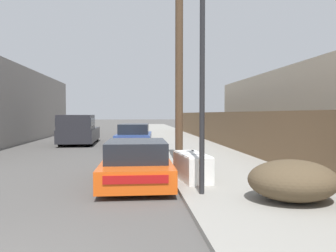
# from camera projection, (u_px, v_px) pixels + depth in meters

# --- Properties ---
(sidewalk_curb) EXTENTS (4.20, 63.00, 0.12)m
(sidewalk_curb) POSITION_uv_depth(u_px,v_px,m) (173.00, 137.00, 27.12)
(sidewalk_curb) COLOR gray
(sidewalk_curb) RESTS_ON ground
(discarded_fridge) EXTENTS (0.86, 1.88, 0.75)m
(discarded_fridge) POSITION_uv_depth(u_px,v_px,m) (192.00, 166.00, 9.19)
(discarded_fridge) COLOR white
(discarded_fridge) RESTS_ON sidewalk_curb
(parked_sports_car_red) EXTENTS (1.94, 4.49, 1.21)m
(parked_sports_car_red) POSITION_uv_depth(u_px,v_px,m) (137.00, 163.00, 9.36)
(parked_sports_car_red) COLOR #E05114
(parked_sports_car_red) RESTS_ON ground
(car_parked_mid) EXTENTS (2.16, 4.55, 1.39)m
(car_parked_mid) POSITION_uv_depth(u_px,v_px,m) (134.00, 137.00, 18.62)
(car_parked_mid) COLOR #2D478C
(car_parked_mid) RESTS_ON ground
(pickup_truck) EXTENTS (2.18, 5.28, 1.89)m
(pickup_truck) POSITION_uv_depth(u_px,v_px,m) (78.00, 130.00, 20.79)
(pickup_truck) COLOR #232328
(pickup_truck) RESTS_ON ground
(utility_pole) EXTENTS (1.80, 0.29, 7.97)m
(utility_pole) POSITION_uv_depth(u_px,v_px,m) (179.00, 52.00, 12.03)
(utility_pole) COLOR #4C3826
(utility_pole) RESTS_ON sidewalk_curb
(street_lamp) EXTENTS (0.26, 0.26, 4.81)m
(street_lamp) POSITION_uv_depth(u_px,v_px,m) (202.00, 72.00, 7.43)
(street_lamp) COLOR #232326
(street_lamp) RESTS_ON sidewalk_curb
(brush_pile) EXTENTS (1.88, 1.67, 0.87)m
(brush_pile) POSITION_uv_depth(u_px,v_px,m) (292.00, 180.00, 6.92)
(brush_pile) COLOR brown
(brush_pile) RESTS_ON sidewalk_curb
(wooden_fence) EXTENTS (0.08, 34.85, 1.94)m
(wooden_fence) POSITION_uv_depth(u_px,v_px,m) (219.00, 128.00, 19.78)
(wooden_fence) COLOR brown
(wooden_fence) RESTS_ON sidewalk_curb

